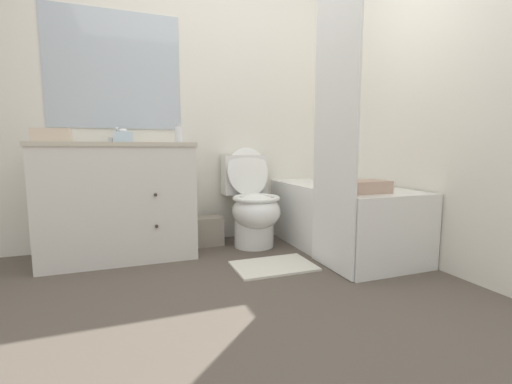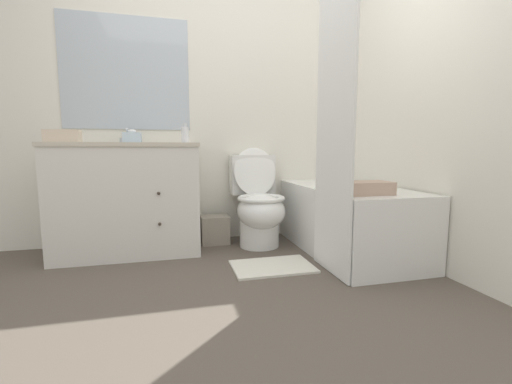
{
  "view_description": "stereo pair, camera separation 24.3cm",
  "coord_description": "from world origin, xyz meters",
  "px_view_note": "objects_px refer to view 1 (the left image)",
  "views": [
    {
      "loc": [
        -0.67,
        -1.6,
        0.83
      ],
      "look_at": [
        0.16,
        0.66,
        0.53
      ],
      "focal_mm": 24.0,
      "sensor_mm": 36.0,
      "label": 1
    },
    {
      "loc": [
        -0.44,
        -1.68,
        0.83
      ],
      "look_at": [
        0.16,
        0.66,
        0.53
      ],
      "focal_mm": 24.0,
      "sensor_mm": 36.0,
      "label": 2
    }
  ],
  "objects_px": {
    "wastebasket": "(208,230)",
    "soap_dispenser": "(179,134)",
    "vanity_cabinet": "(120,199)",
    "sink_faucet": "(118,139)",
    "bathtub": "(340,217)",
    "bath_towel_folded": "(364,187)",
    "toilet": "(253,206)",
    "bath_mat": "(274,266)",
    "tissue_box": "(123,137)",
    "hand_towel_folded": "(52,135)"
  },
  "relations": [
    {
      "from": "soap_dispenser",
      "to": "sink_faucet",
      "type": "bearing_deg",
      "value": 157.68
    },
    {
      "from": "bath_towel_folded",
      "to": "bath_mat",
      "type": "relative_size",
      "value": 0.58
    },
    {
      "from": "tissue_box",
      "to": "soap_dispenser",
      "type": "distance_m",
      "value": 0.42
    },
    {
      "from": "bathtub",
      "to": "hand_towel_folded",
      "type": "height_order",
      "value": "hand_towel_folded"
    },
    {
      "from": "bathtub",
      "to": "soap_dispenser",
      "type": "bearing_deg",
      "value": 161.31
    },
    {
      "from": "wastebasket",
      "to": "tissue_box",
      "type": "bearing_deg",
      "value": -177.34
    },
    {
      "from": "bathtub",
      "to": "bath_mat",
      "type": "xyz_separation_m",
      "value": [
        -0.71,
        -0.24,
        -0.26
      ]
    },
    {
      "from": "toilet",
      "to": "bathtub",
      "type": "bearing_deg",
      "value": -27.92
    },
    {
      "from": "vanity_cabinet",
      "to": "tissue_box",
      "type": "height_order",
      "value": "tissue_box"
    },
    {
      "from": "sink_faucet",
      "to": "wastebasket",
      "type": "bearing_deg",
      "value": -8.65
    },
    {
      "from": "soap_dispenser",
      "to": "tissue_box",
      "type": "bearing_deg",
      "value": 172.89
    },
    {
      "from": "tissue_box",
      "to": "hand_towel_folded",
      "type": "bearing_deg",
      "value": -151.84
    },
    {
      "from": "bath_towel_folded",
      "to": "vanity_cabinet",
      "type": "bearing_deg",
      "value": 151.65
    },
    {
      "from": "tissue_box",
      "to": "bath_towel_folded",
      "type": "bearing_deg",
      "value": -31.06
    },
    {
      "from": "toilet",
      "to": "bath_mat",
      "type": "bearing_deg",
      "value": -94.95
    },
    {
      "from": "soap_dispenser",
      "to": "bath_mat",
      "type": "relative_size",
      "value": 0.28
    },
    {
      "from": "wastebasket",
      "to": "tissue_box",
      "type": "xyz_separation_m",
      "value": [
        -0.66,
        -0.03,
        0.8
      ]
    },
    {
      "from": "wastebasket",
      "to": "soap_dispenser",
      "type": "bearing_deg",
      "value": -161.13
    },
    {
      "from": "bathtub",
      "to": "soap_dispenser",
      "type": "xyz_separation_m",
      "value": [
        -1.25,
        0.42,
        0.68
      ]
    },
    {
      "from": "tissue_box",
      "to": "hand_towel_folded",
      "type": "distance_m",
      "value": 0.5
    },
    {
      "from": "vanity_cabinet",
      "to": "bath_towel_folded",
      "type": "xyz_separation_m",
      "value": [
        1.59,
        -0.86,
        0.12
      ]
    },
    {
      "from": "wastebasket",
      "to": "tissue_box",
      "type": "distance_m",
      "value": 1.04
    },
    {
      "from": "toilet",
      "to": "tissue_box",
      "type": "relative_size",
      "value": 6.09
    },
    {
      "from": "vanity_cabinet",
      "to": "bathtub",
      "type": "relative_size",
      "value": 0.8
    },
    {
      "from": "wastebasket",
      "to": "sink_faucet",
      "type": "bearing_deg",
      "value": 171.35
    },
    {
      "from": "vanity_cabinet",
      "to": "tissue_box",
      "type": "bearing_deg",
      "value": 58.57
    },
    {
      "from": "toilet",
      "to": "wastebasket",
      "type": "bearing_deg",
      "value": 156.04
    },
    {
      "from": "toilet",
      "to": "tissue_box",
      "type": "distance_m",
      "value": 1.17
    },
    {
      "from": "bath_towel_folded",
      "to": "toilet",
      "type": "bearing_deg",
      "value": 123.46
    },
    {
      "from": "sink_faucet",
      "to": "bathtub",
      "type": "height_order",
      "value": "sink_faucet"
    },
    {
      "from": "bath_towel_folded",
      "to": "bath_mat",
      "type": "distance_m",
      "value": 0.84
    },
    {
      "from": "sink_faucet",
      "to": "bath_mat",
      "type": "relative_size",
      "value": 0.25
    },
    {
      "from": "bathtub",
      "to": "wastebasket",
      "type": "bearing_deg",
      "value": 153.45
    },
    {
      "from": "vanity_cabinet",
      "to": "toilet",
      "type": "distance_m",
      "value": 1.07
    },
    {
      "from": "wastebasket",
      "to": "bath_mat",
      "type": "xyz_separation_m",
      "value": [
        0.31,
        -0.74,
        -0.11
      ]
    },
    {
      "from": "bath_mat",
      "to": "toilet",
      "type": "bearing_deg",
      "value": 85.05
    },
    {
      "from": "bath_towel_folded",
      "to": "bath_mat",
      "type": "xyz_separation_m",
      "value": [
        -0.58,
        0.22,
        -0.57
      ]
    },
    {
      "from": "toilet",
      "to": "wastebasket",
      "type": "relative_size",
      "value": 3.46
    },
    {
      "from": "bathtub",
      "to": "wastebasket",
      "type": "relative_size",
      "value": 5.6
    },
    {
      "from": "hand_towel_folded",
      "to": "bath_towel_folded",
      "type": "bearing_deg",
      "value": -19.25
    },
    {
      "from": "vanity_cabinet",
      "to": "sink_faucet",
      "type": "xyz_separation_m",
      "value": [
        -0.0,
        0.21,
        0.46
      ]
    },
    {
      "from": "soap_dispenser",
      "to": "hand_towel_folded",
      "type": "height_order",
      "value": "soap_dispenser"
    },
    {
      "from": "wastebasket",
      "to": "bath_towel_folded",
      "type": "relative_size",
      "value": 0.75
    },
    {
      "from": "bath_mat",
      "to": "tissue_box",
      "type": "bearing_deg",
      "value": 143.55
    },
    {
      "from": "wastebasket",
      "to": "bath_mat",
      "type": "relative_size",
      "value": 0.44
    },
    {
      "from": "bathtub",
      "to": "sink_faucet",
      "type": "bearing_deg",
      "value": 160.32
    },
    {
      "from": "vanity_cabinet",
      "to": "toilet",
      "type": "xyz_separation_m",
      "value": [
        1.06,
        -0.06,
        -0.1
      ]
    },
    {
      "from": "vanity_cabinet",
      "to": "tissue_box",
      "type": "relative_size",
      "value": 7.92
    },
    {
      "from": "toilet",
      "to": "bath_towel_folded",
      "type": "height_order",
      "value": "toilet"
    },
    {
      "from": "vanity_cabinet",
      "to": "bathtub",
      "type": "height_order",
      "value": "vanity_cabinet"
    }
  ]
}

